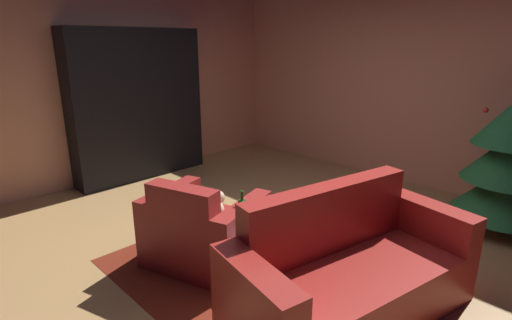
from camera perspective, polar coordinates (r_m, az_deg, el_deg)
The scene contains 11 objects.
ground_plane at distance 3.90m, azimuth 2.66°, elevation -12.39°, with size 7.14×7.14×0.00m, color #A87E4B.
wall_back at distance 5.72m, azimuth 21.79°, elevation 10.21°, with size 6.07×0.06×2.71m, color tan.
wall_left at distance 5.88m, azimuth -19.63°, elevation 10.58°, with size 0.06×5.45×2.71m, color tan.
area_rug at distance 3.51m, azimuth -0.02°, elevation -15.93°, with size 2.37×1.86×0.01m, color maroon.
bookshelf_unit at distance 5.83m, azimuth -15.51°, elevation 7.90°, with size 0.36×1.89×2.07m.
armchair_red at distance 3.55m, azimuth -7.61°, elevation -10.29°, with size 1.12×1.01×0.81m.
couch_red at distance 2.98m, azimuth 13.32°, elevation -15.94°, with size 1.12×1.96×0.91m.
coffee_table at distance 3.35m, azimuth 1.17°, elevation -10.09°, with size 0.66×0.66×0.43m.
book_stack_on_table at distance 3.32m, azimuth 1.43°, elevation -8.46°, with size 0.22×0.18×0.12m.
bottle_on_table at distance 3.27m, azimuth -2.03°, elevation -7.58°, with size 0.06×0.06×0.31m.
decorated_tree at distance 4.71m, azimuth 32.84°, elevation -0.32°, with size 0.97×0.97×1.41m.
Camera 1 is at (2.28, -2.52, 1.91)m, focal length 27.58 mm.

